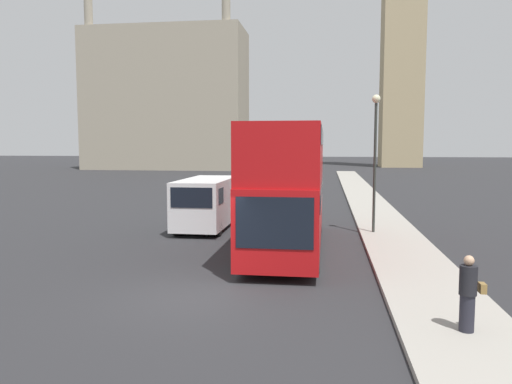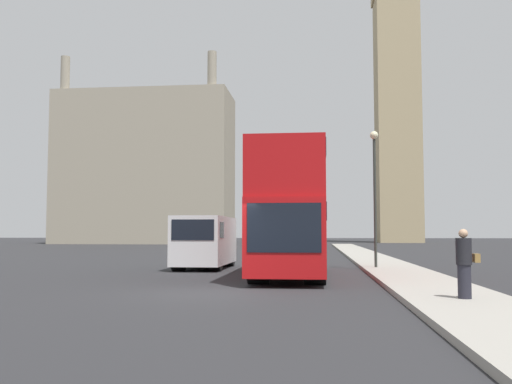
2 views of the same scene
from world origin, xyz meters
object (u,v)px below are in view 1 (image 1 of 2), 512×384
white_van (206,202)px  street_lamp (375,143)px  pedestrian (468,294)px  red_double_decker_bus (288,182)px

white_van → street_lamp: bearing=-4.5°
pedestrian → street_lamp: (-0.80, 11.62, 3.08)m
pedestrian → street_lamp: 12.05m
street_lamp → red_double_decker_bus: bearing=-136.9°
red_double_decker_bus → street_lamp: bearing=43.1°
red_double_decker_bus → street_lamp: size_ratio=1.74×
red_double_decker_bus → pedestrian: size_ratio=6.54×
white_van → street_lamp: (7.60, -0.60, 2.75)m
pedestrian → white_van: bearing=124.5°
white_van → street_lamp: size_ratio=0.92×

